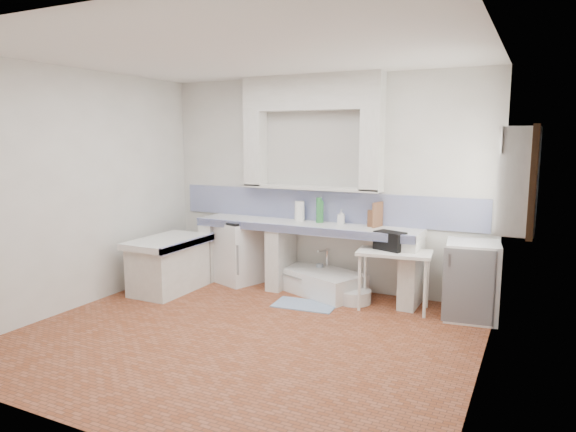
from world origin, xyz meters
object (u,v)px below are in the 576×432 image
at_px(stove, 239,252).
at_px(side_table, 394,280).
at_px(sink, 320,283).
at_px(fridge, 472,280).

relative_size(stove, side_table, 1.01).
xyz_separation_m(stove, side_table, (2.26, -0.22, -0.07)).
bearing_deg(side_table, sink, 160.59).
bearing_deg(sink, side_table, 10.49).
bearing_deg(fridge, stove, 170.08).
bearing_deg(fridge, sink, 168.61).
bearing_deg(fridge, side_table, 178.64).
relative_size(sink, fridge, 1.30).
height_order(stove, side_table, stove).
height_order(stove, sink, stove).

